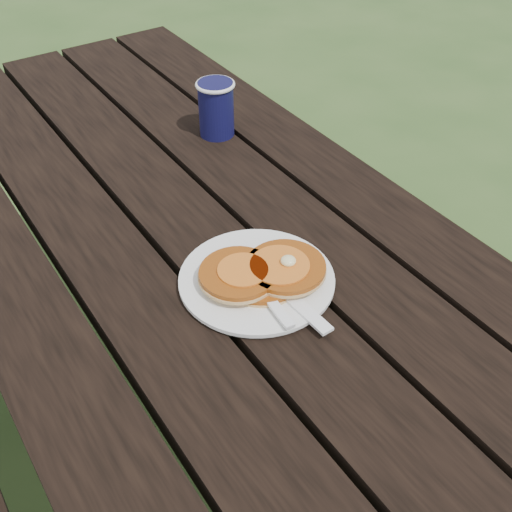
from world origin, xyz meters
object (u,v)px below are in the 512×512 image
picnic_table (221,393)px  pancake_stack (263,272)px  plate (257,280)px  coffee_cup (216,106)px

picnic_table → pancake_stack: pancake_stack is taller
plate → pancake_stack: bearing=-55.3°
plate → coffee_cup: coffee_cup is taller
picnic_table → plate: bearing=-84.0°
picnic_table → pancake_stack: 0.42m
picnic_table → coffee_cup: (0.19, 0.31, 0.45)m
picnic_table → plate: size_ratio=7.84×
picnic_table → pancake_stack: (0.02, -0.12, 0.41)m
picnic_table → plate: plate is taller
plate → coffee_cup: (0.18, 0.42, 0.06)m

